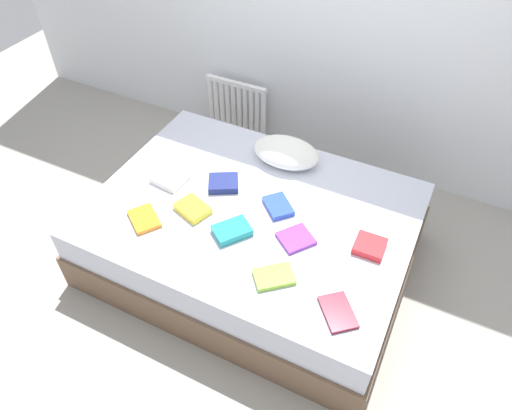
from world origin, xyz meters
TOP-DOWN VIEW (x-y plane):
  - ground_plane at (0.00, 0.00)m, footprint 8.00×8.00m
  - bed at (0.00, 0.00)m, footprint 2.00×1.50m
  - radiator at (-0.76, 1.20)m, footprint 0.55×0.04m
  - pillow at (0.00, 0.51)m, footprint 0.46×0.31m
  - textbook_red at (0.75, 0.00)m, footprint 0.18×0.17m
  - textbook_purple at (0.35, -0.12)m, footprint 0.25×0.25m
  - textbook_yellow at (-0.32, -0.19)m, footprint 0.24×0.21m
  - textbook_teal at (-0.01, -0.24)m, footprint 0.25×0.26m
  - textbook_orange at (-0.54, -0.39)m, footprint 0.26×0.25m
  - textbook_navy at (-0.26, 0.10)m, footprint 0.25×0.24m
  - textbook_lime at (0.35, -0.43)m, footprint 0.25×0.25m
  - textbook_white at (-0.60, -0.01)m, footprint 0.22×0.20m
  - textbook_blue at (0.14, 0.07)m, footprint 0.24×0.24m
  - textbook_maroon at (0.73, -0.49)m, footprint 0.25×0.26m

SIDE VIEW (x-z plane):
  - ground_plane at x=0.00m, z-range 0.00..0.00m
  - bed at x=0.00m, z-range 0.00..0.50m
  - radiator at x=-0.76m, z-range 0.09..0.56m
  - textbook_maroon at x=0.73m, z-range 0.50..0.52m
  - textbook_purple at x=0.35m, z-range 0.50..0.52m
  - textbook_orange at x=-0.54m, z-range 0.50..0.53m
  - textbook_lime at x=0.35m, z-range 0.50..0.53m
  - textbook_blue at x=0.14m, z-range 0.50..0.54m
  - textbook_white at x=-0.60m, z-range 0.50..0.54m
  - textbook_yellow at x=-0.32m, z-range 0.50..0.54m
  - textbook_red at x=0.75m, z-range 0.50..0.55m
  - textbook_navy at x=-0.26m, z-range 0.50..0.55m
  - textbook_teal at x=-0.01m, z-range 0.50..0.55m
  - pillow at x=0.00m, z-range 0.50..0.65m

